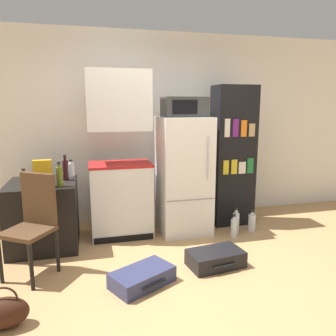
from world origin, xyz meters
TOP-DOWN VIEW (x-y plane):
  - ground_plane at (0.00, 0.00)m, footprint 24.00×24.00m
  - wall_back at (0.20, 2.00)m, footprint 6.40×0.10m
  - side_table at (-1.53, 1.21)m, footprint 0.77×0.78m
  - kitchen_hutch at (-0.60, 1.34)m, footprint 0.78×0.53m
  - refrigerator at (0.21, 1.28)m, footprint 0.64×0.66m
  - microwave at (0.21, 1.28)m, footprint 0.54×0.39m
  - bookshelf at (0.96, 1.42)m, footprint 0.56×0.37m
  - bottle_clear_short at (-1.21, 1.45)m, footprint 0.09×0.09m
  - bottle_olive_oil at (-1.30, 0.94)m, footprint 0.07×0.07m
  - bottle_amber_beer at (-1.68, 1.03)m, footprint 0.08×0.08m
  - bottle_wine_dark at (-1.26, 1.25)m, footprint 0.07×0.07m
  - bowl at (-1.51, 1.31)m, footprint 0.13×0.13m
  - cereal_box at (-1.48, 0.95)m, footprint 0.19×0.07m
  - chair at (-1.53, 0.54)m, footprint 0.55×0.55m
  - suitcase_large_flat at (-0.55, 0.06)m, footprint 0.66×0.56m
  - suitcase_small_flat at (0.26, 0.24)m, footprint 0.61×0.42m
  - handbag at (-1.66, -0.29)m, footprint 0.36×0.20m
  - water_bottle_front at (1.10, 1.03)m, footprint 0.10×0.10m
  - water_bottle_middle at (0.78, 0.91)m, footprint 0.08×0.08m
  - water_bottle_back at (0.87, 1.03)m, footprint 0.09×0.09m

SIDE VIEW (x-z plane):
  - ground_plane at x=0.00m, z-range 0.00..0.00m
  - suitcase_large_flat at x=-0.55m, z-range 0.00..0.15m
  - suitcase_small_flat at x=0.26m, z-range 0.00..0.17m
  - water_bottle_front at x=1.10m, z-range -0.02..0.27m
  - handbag at x=-1.66m, z-range -0.04..0.29m
  - water_bottle_middle at x=0.78m, z-range -0.02..0.27m
  - water_bottle_back at x=0.87m, z-range -0.03..0.31m
  - side_table at x=-1.53m, z-range 0.00..0.78m
  - chair at x=-1.53m, z-range 0.08..1.09m
  - refrigerator at x=0.21m, z-range 0.00..1.51m
  - bowl at x=-1.51m, z-range 0.78..0.82m
  - bottle_amber_beer at x=-1.68m, z-range 0.77..0.97m
  - bottle_clear_short at x=-1.21m, z-range 0.76..0.98m
  - bottle_olive_oil at x=-1.30m, z-range 0.76..1.03m
  - bottle_wine_dark at x=-1.26m, z-range 0.76..1.06m
  - cereal_box at x=-1.48m, z-range 0.78..1.08m
  - kitchen_hutch at x=-0.60m, z-range -0.08..2.00m
  - bookshelf at x=0.96m, z-range 0.00..1.93m
  - wall_back at x=0.20m, z-range 0.00..2.68m
  - microwave at x=0.21m, z-range 1.51..1.76m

